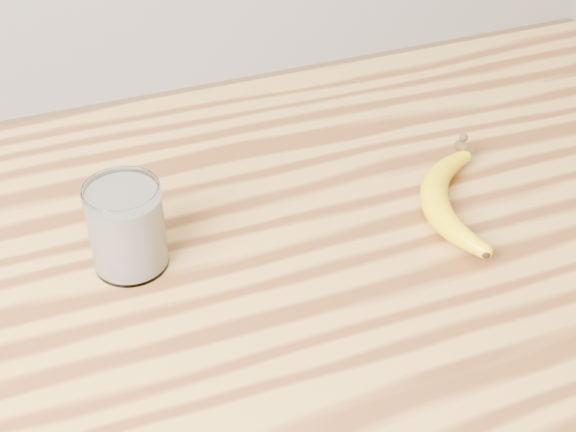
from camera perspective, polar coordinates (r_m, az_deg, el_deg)
name	(u,v)px	position (r m, az deg, el deg)	size (l,w,h in m)	color
table	(363,302)	(1.08, 5.38, -6.08)	(1.20, 0.80, 0.90)	#AA7C38
smoothie_glass	(127,228)	(0.92, -11.40, -0.82)	(0.09, 0.09, 0.11)	white
banana	(433,199)	(1.02, 10.29, 1.20)	(0.11, 0.29, 0.04)	#E8BC05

